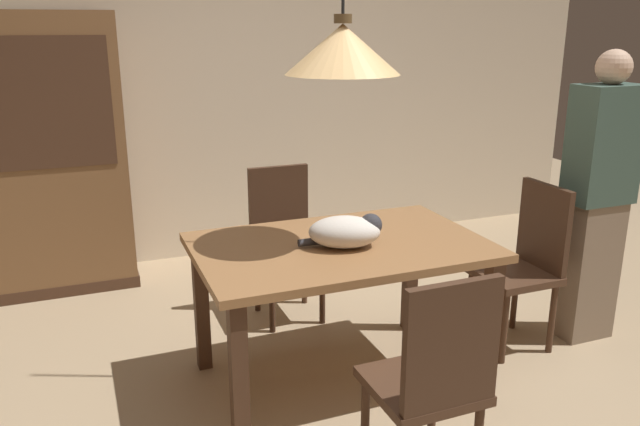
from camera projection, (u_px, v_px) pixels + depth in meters
back_wall at (222, 68)px, 4.79m from camera, size 6.40×0.10×2.90m
dining_table at (340, 263)px, 3.10m from camera, size 1.40×0.90×0.75m
chair_right_side at (526, 259)px, 3.53m from camera, size 0.40×0.40×0.93m
chair_near_front at (434, 377)px, 2.36m from camera, size 0.40×0.40×0.93m
chair_far_back at (284, 236)px, 3.92m from camera, size 0.40×0.40×0.93m
cat_sleeping at (347, 231)px, 3.00m from camera, size 0.41×0.32×0.16m
pendant_lamp at (343, 49)px, 2.81m from camera, size 0.52×0.52×1.30m
hutch_bookcase at (39, 162)px, 4.19m from camera, size 1.12×0.45×1.85m
person_standing at (597, 200)px, 3.54m from camera, size 0.36×0.22×1.64m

